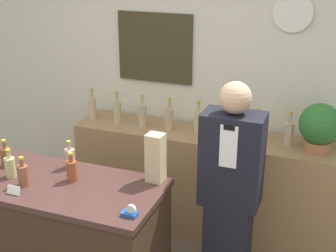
% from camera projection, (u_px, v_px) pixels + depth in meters
% --- Properties ---
extents(back_wall, '(5.20, 0.09, 2.70)m').
position_uv_depth(back_wall, '(193.00, 73.00, 4.03)').
color(back_wall, beige).
rests_on(back_wall, ground_plane).
extents(back_shelf, '(2.30, 0.44, 0.92)m').
position_uv_depth(back_shelf, '(206.00, 184.00, 4.04)').
color(back_shelf, '#9E754C').
rests_on(back_shelf, ground_plane).
extents(display_counter, '(1.28, 0.65, 0.95)m').
position_uv_depth(display_counter, '(70.00, 246.00, 3.19)').
color(display_counter, '#382619').
rests_on(display_counter, ground_plane).
extents(shopkeeper, '(0.40, 0.25, 1.60)m').
position_uv_depth(shopkeeper, '(230.00, 195.00, 3.19)').
color(shopkeeper, black).
rests_on(shopkeeper, ground_plane).
extents(potted_plant, '(0.31, 0.31, 0.38)m').
position_uv_depth(potted_plant, '(320.00, 126.00, 3.50)').
color(potted_plant, '#B27047').
rests_on(potted_plant, back_shelf).
extents(paper_bag, '(0.12, 0.11, 0.33)m').
position_uv_depth(paper_bag, '(156.00, 158.00, 3.00)').
color(paper_bag, tan).
rests_on(paper_bag, display_counter).
extents(tape_dispenser, '(0.09, 0.06, 0.07)m').
position_uv_depth(tape_dispenser, '(130.00, 212.00, 2.66)').
color(tape_dispenser, '#1E4799').
rests_on(tape_dispenser, display_counter).
extents(price_card_right, '(0.09, 0.02, 0.06)m').
position_uv_depth(price_card_right, '(14.00, 190.00, 2.88)').
color(price_card_right, white).
rests_on(price_card_right, display_counter).
extents(counter_bottle_0, '(0.07, 0.07, 0.20)m').
position_uv_depth(counter_bottle_0, '(6.00, 156.00, 3.23)').
color(counter_bottle_0, brown).
rests_on(counter_bottle_0, display_counter).
extents(counter_bottle_1, '(0.07, 0.07, 0.20)m').
position_uv_depth(counter_bottle_1, '(10.00, 167.00, 3.08)').
color(counter_bottle_1, tan).
rests_on(counter_bottle_1, display_counter).
extents(counter_bottle_2, '(0.07, 0.07, 0.20)m').
position_uv_depth(counter_bottle_2, '(23.00, 175.00, 2.98)').
color(counter_bottle_2, brown).
rests_on(counter_bottle_2, display_counter).
extents(counter_bottle_3, '(0.07, 0.07, 0.20)m').
position_uv_depth(counter_bottle_3, '(70.00, 158.00, 3.21)').
color(counter_bottle_3, tan).
rests_on(counter_bottle_3, display_counter).
extents(counter_bottle_4, '(0.07, 0.07, 0.20)m').
position_uv_depth(counter_bottle_4, '(72.00, 170.00, 3.04)').
color(counter_bottle_4, brown).
rests_on(counter_bottle_4, display_counter).
extents(shelf_bottle_0, '(0.07, 0.07, 0.28)m').
position_uv_depth(shelf_bottle_0, '(93.00, 108.00, 4.17)').
color(shelf_bottle_0, tan).
rests_on(shelf_bottle_0, back_shelf).
extents(shelf_bottle_1, '(0.07, 0.07, 0.28)m').
position_uv_depth(shelf_bottle_1, '(117.00, 111.00, 4.09)').
color(shelf_bottle_1, tan).
rests_on(shelf_bottle_1, back_shelf).
extents(shelf_bottle_2, '(0.07, 0.07, 0.28)m').
position_uv_depth(shelf_bottle_2, '(143.00, 115.00, 4.01)').
color(shelf_bottle_2, tan).
rests_on(shelf_bottle_2, back_shelf).
extents(shelf_bottle_3, '(0.07, 0.07, 0.28)m').
position_uv_depth(shelf_bottle_3, '(169.00, 118.00, 3.92)').
color(shelf_bottle_3, tan).
rests_on(shelf_bottle_3, back_shelf).
extents(shelf_bottle_4, '(0.07, 0.07, 0.28)m').
position_uv_depth(shelf_bottle_4, '(198.00, 121.00, 3.86)').
color(shelf_bottle_4, tan).
rests_on(shelf_bottle_4, back_shelf).
extents(shelf_bottle_5, '(0.07, 0.07, 0.28)m').
position_uv_depth(shelf_bottle_5, '(227.00, 125.00, 3.78)').
color(shelf_bottle_5, tan).
rests_on(shelf_bottle_5, back_shelf).
extents(shelf_bottle_6, '(0.07, 0.07, 0.28)m').
position_uv_depth(shelf_bottle_6, '(257.00, 130.00, 3.69)').
color(shelf_bottle_6, tan).
rests_on(shelf_bottle_6, back_shelf).
extents(shelf_bottle_7, '(0.07, 0.07, 0.28)m').
position_uv_depth(shelf_bottle_7, '(289.00, 134.00, 3.61)').
color(shelf_bottle_7, tan).
rests_on(shelf_bottle_7, back_shelf).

